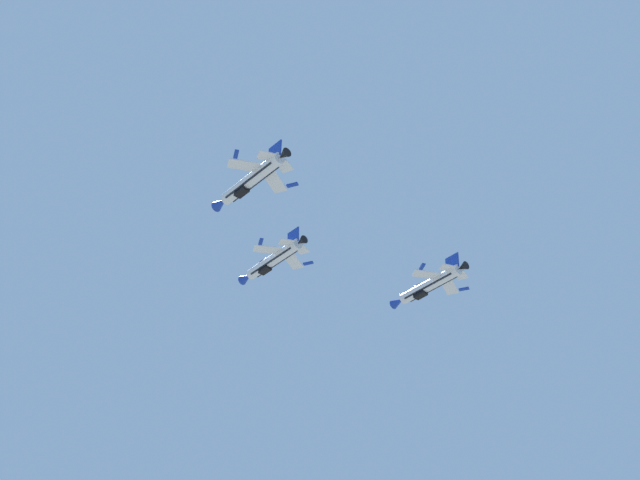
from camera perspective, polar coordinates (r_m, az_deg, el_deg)
fighter_jet_lead at (r=144.20m, az=-2.97°, el=-1.27°), size 12.55×12.72×4.34m
fighter_jet_left_wing at (r=123.64m, az=-4.34°, el=3.73°), size 12.54×12.72×4.36m
fighter_jet_right_wing at (r=145.30m, az=6.79°, el=-2.82°), size 12.54×12.72×4.36m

